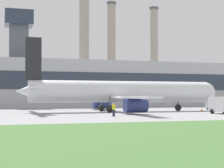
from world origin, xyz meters
TOP-DOWN VIEW (x-y plane):
  - ground_plane at (0.00, 0.00)m, footprint 400.00×400.00m
  - terminal_building at (-0.37, 35.23)m, footprint 89.41×14.73m
  - smokestack_left at (9.31, 63.02)m, footprint 3.55×3.55m
  - smokestack_right at (18.24, 62.83)m, footprint 3.03×3.03m
  - smokestack_far at (32.96, 62.70)m, footprint 2.97×2.97m
  - airplane at (2.00, 4.95)m, footprint 32.88×31.90m
  - pushback_tug at (20.80, 7.01)m, footprint 4.20×3.32m
  - ground_crew_person at (-2.97, -7.38)m, footprint 0.53×0.53m
  - traffic_cone_near_nose at (14.49, 1.58)m, footprint 0.47×0.47m

SIDE VIEW (x-z plane):
  - ground_plane at x=0.00m, z-range 0.00..0.00m
  - traffic_cone_near_nose at x=14.49m, z-range -0.02..0.50m
  - ground_crew_person at x=-2.97m, z-range 0.02..1.73m
  - pushback_tug at x=20.80m, z-range -0.09..1.94m
  - airplane at x=2.00m, z-range -2.55..8.64m
  - terminal_building at x=-0.37m, z-range -5.32..16.20m
  - smokestack_far at x=32.96m, z-range 0.12..32.02m
  - smokestack_right at x=18.24m, z-range 0.12..32.70m
  - smokestack_left at x=9.31m, z-range 0.14..41.35m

